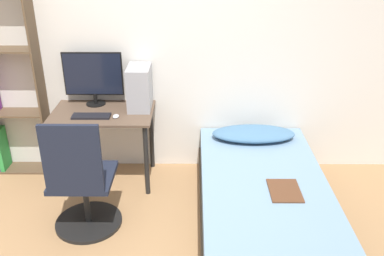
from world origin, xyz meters
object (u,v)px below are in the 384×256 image
Objects in this scene: keyboard at (91,116)px; pc_tower at (140,88)px; bookshelf at (1,86)px; monitor at (93,76)px; office_chair at (82,189)px; bed at (262,201)px.

pc_tower reaches higher than keyboard.
bookshelf is 3.40× the size of monitor.
office_chair reaches higher than bed.
pc_tower is at bearing -3.31° from bookshelf.
bed is at bearing 3.96° from office_chair.
pc_tower reaches higher than bed.
monitor reaches higher than office_chair.
keyboard is 0.51m from pc_tower.
office_chair is 0.52× the size of bed.
monitor is 0.46m from pc_tower.
bed is at bearing -36.09° from pc_tower.
office_chair is at bearing -86.38° from monitor.
monitor is at bearing 169.17° from pc_tower.
pc_tower is (0.38, 0.89, 0.53)m from office_chair.
monitor is (0.88, 0.01, 0.10)m from bookshelf.
office_chair reaches higher than keyboard.
office_chair is 0.74m from keyboard.
keyboard is (0.91, -0.31, -0.17)m from bookshelf.
bookshelf is 0.97m from keyboard.
bookshelf is 1.33m from pc_tower.
monitor is at bearing 93.62° from office_chair.
bed is 1.68m from keyboard.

